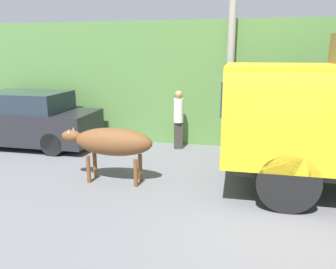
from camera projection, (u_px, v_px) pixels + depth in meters
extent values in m
plane|color=slate|center=(267.00, 199.00, 6.47)|extent=(60.00, 60.00, 0.00)
cube|color=#568442|center=(256.00, 77.00, 12.75)|extent=(32.00, 6.98, 3.74)
cube|color=gold|center=(279.00, 111.00, 6.64)|extent=(2.20, 2.46, 1.84)
cube|color=#232D38|center=(224.00, 93.00, 6.79)|extent=(0.04, 2.09, 0.65)
cylinder|color=black|center=(287.00, 179.00, 5.98)|extent=(1.12, 0.54, 1.12)
ellipsoid|color=brown|center=(113.00, 142.00, 7.12)|extent=(1.75, 0.61, 0.61)
ellipsoid|color=brown|center=(71.00, 136.00, 7.30)|extent=(0.46, 0.27, 0.27)
cone|color=#B7AD93|center=(69.00, 131.00, 7.17)|extent=(0.06, 0.06, 0.11)
cone|color=#B7AD93|center=(73.00, 129.00, 7.37)|extent=(0.06, 0.06, 0.11)
cylinder|color=brown|center=(89.00, 169.00, 7.22)|extent=(0.09, 0.09, 0.62)
cylinder|color=brown|center=(95.00, 164.00, 7.54)|extent=(0.09, 0.09, 0.62)
cylinder|color=brown|center=(136.00, 173.00, 7.00)|extent=(0.09, 0.09, 0.62)
cylinder|color=brown|center=(140.00, 168.00, 7.32)|extent=(0.09, 0.09, 0.62)
cube|color=#232328|center=(25.00, 125.00, 10.06)|extent=(4.42, 1.77, 0.92)
cube|color=#232D38|center=(26.00, 101.00, 9.85)|extent=(2.43, 1.62, 0.57)
cylinder|color=black|center=(53.00, 144.00, 9.15)|extent=(0.66, 0.28, 0.66)
cube|color=#38332D|center=(178.00, 135.00, 9.77)|extent=(0.28, 0.22, 0.81)
cylinder|color=silver|center=(179.00, 110.00, 9.59)|extent=(0.36, 0.36, 0.70)
sphere|color=#A87A56|center=(179.00, 95.00, 9.47)|extent=(0.23, 0.23, 0.23)
cylinder|color=#9E998E|center=(231.00, 38.00, 9.00)|extent=(0.22, 0.22, 6.41)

